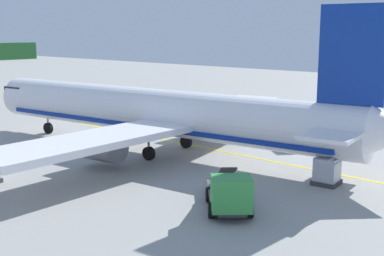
% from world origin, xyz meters
% --- Properties ---
extents(airliner_foreground, '(34.52, 41.70, 11.90)m').
position_xyz_m(airliner_foreground, '(34.04, 20.20, 3.39)').
color(airliner_foreground, white).
rests_on(airliner_foreground, ground).
extents(service_truck_baggage, '(5.88, 5.70, 2.62)m').
position_xyz_m(service_truck_baggage, '(26.37, 6.81, 1.18)').
color(service_truck_baggage, '#338C3F').
rests_on(service_truck_baggage, ground).
extents(cargo_container_near, '(2.42, 2.42, 2.13)m').
position_xyz_m(cargo_container_near, '(43.57, 12.12, 1.01)').
color(cargo_container_near, '#333338').
rests_on(cargo_container_near, ground).
extents(cargo_container_mid, '(1.85, 1.85, 1.98)m').
position_xyz_m(cargo_container_mid, '(35.03, 5.20, 0.93)').
color(cargo_container_mid, '#333338').
rests_on(cargo_container_mid, ground).
extents(crew_marshaller, '(0.47, 0.50, 1.74)m').
position_xyz_m(crew_marshaller, '(41.03, 7.15, 1.03)').
color(crew_marshaller, '#191E33').
rests_on(crew_marshaller, ground).
extents(apron_guide_line, '(0.30, 60.00, 0.01)m').
position_xyz_m(apron_guide_line, '(37.82, 15.76, 0.01)').
color(apron_guide_line, yellow).
rests_on(apron_guide_line, ground).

